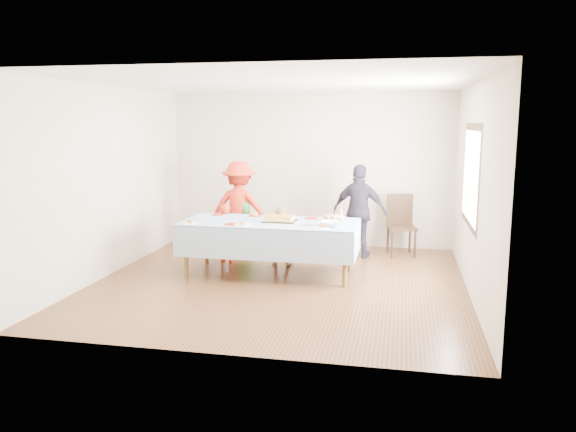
# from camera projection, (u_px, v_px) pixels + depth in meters

# --- Properties ---
(ground) EXTENTS (5.00, 5.00, 0.00)m
(ground) POSITION_uv_depth(u_px,v_px,m) (280.00, 282.00, 7.75)
(ground) COLOR #402612
(ground) RESTS_ON ground
(room_walls) EXTENTS (5.04, 5.04, 2.72)m
(room_walls) POSITION_uv_depth(u_px,v_px,m) (284.00, 153.00, 7.45)
(room_walls) COLOR #C0B29D
(room_walls) RESTS_ON ground
(party_table) EXTENTS (2.50, 1.10, 0.78)m
(party_table) POSITION_uv_depth(u_px,v_px,m) (270.00, 225.00, 8.03)
(party_table) COLOR brown
(party_table) RESTS_ON ground
(birthday_cake) EXTENTS (0.46, 0.35, 0.08)m
(birthday_cake) POSITION_uv_depth(u_px,v_px,m) (280.00, 219.00, 8.01)
(birthday_cake) COLOR black
(birthday_cake) RESTS_ON party_table
(rolls_tray) EXTENTS (0.30, 0.30, 0.09)m
(rolls_tray) POSITION_uv_depth(u_px,v_px,m) (332.00, 218.00, 8.07)
(rolls_tray) COLOR black
(rolls_tray) RESTS_ON party_table
(punch_bowl) EXTENTS (0.30, 0.30, 0.07)m
(punch_bowl) POSITION_uv_depth(u_px,v_px,m) (331.00, 224.00, 7.63)
(punch_bowl) COLOR silver
(punch_bowl) RESTS_ON party_table
(party_hat) EXTENTS (0.10, 0.10, 0.17)m
(party_hat) POSITION_uv_depth(u_px,v_px,m) (341.00, 213.00, 8.26)
(party_hat) COLOR silver
(party_hat) RESTS_ON party_table
(fork_pile) EXTENTS (0.24, 0.18, 0.07)m
(fork_pile) POSITION_uv_depth(u_px,v_px,m) (309.00, 223.00, 7.71)
(fork_pile) COLOR white
(fork_pile) RESTS_ON party_table
(plate_red_far_a) EXTENTS (0.17, 0.17, 0.01)m
(plate_red_far_a) POSITION_uv_depth(u_px,v_px,m) (218.00, 215.00, 8.56)
(plate_red_far_a) COLOR red
(plate_red_far_a) RESTS_ON party_table
(plate_red_far_b) EXTENTS (0.20, 0.20, 0.01)m
(plate_red_far_b) POSITION_uv_depth(u_px,v_px,m) (255.00, 216.00, 8.46)
(plate_red_far_b) COLOR red
(plate_red_far_b) RESTS_ON party_table
(plate_red_far_c) EXTENTS (0.17, 0.17, 0.01)m
(plate_red_far_c) POSITION_uv_depth(u_px,v_px,m) (284.00, 216.00, 8.40)
(plate_red_far_c) COLOR red
(plate_red_far_c) RESTS_ON party_table
(plate_red_far_d) EXTENTS (0.18, 0.18, 0.01)m
(plate_red_far_d) POSITION_uv_depth(u_px,v_px,m) (311.00, 218.00, 8.26)
(plate_red_far_d) COLOR red
(plate_red_far_d) RESTS_ON party_table
(plate_red_near) EXTENTS (0.17, 0.17, 0.01)m
(plate_red_near) POSITION_uv_depth(u_px,v_px,m) (230.00, 224.00, 7.77)
(plate_red_near) COLOR red
(plate_red_near) RESTS_ON party_table
(plate_white_left) EXTENTS (0.19, 0.19, 0.01)m
(plate_white_left) POSITION_uv_depth(u_px,v_px,m) (190.00, 223.00, 7.83)
(plate_white_left) COLOR white
(plate_white_left) RESTS_ON party_table
(plate_white_mid) EXTENTS (0.22, 0.22, 0.01)m
(plate_white_mid) POSITION_uv_depth(u_px,v_px,m) (242.00, 225.00, 7.69)
(plate_white_mid) COLOR white
(plate_white_mid) RESTS_ON party_table
(plate_white_right) EXTENTS (0.22, 0.22, 0.01)m
(plate_white_right) POSITION_uv_depth(u_px,v_px,m) (321.00, 228.00, 7.50)
(plate_white_right) COLOR white
(plate_white_right) RESTS_ON party_table
(dining_chair) EXTENTS (0.52, 0.52, 1.00)m
(dining_chair) POSITION_uv_depth(u_px,v_px,m) (401.00, 221.00, 9.30)
(dining_chair) COLOR black
(dining_chair) RESTS_ON ground
(toddler_left) EXTENTS (0.40, 0.33, 0.93)m
(toddler_left) POSITION_uv_depth(u_px,v_px,m) (226.00, 233.00, 8.75)
(toddler_left) COLOR red
(toddler_left) RESTS_ON ground
(toddler_mid) EXTENTS (0.49, 0.37, 0.90)m
(toddler_mid) POSITION_uv_depth(u_px,v_px,m) (244.00, 227.00, 9.31)
(toddler_mid) COLOR #336F25
(toddler_mid) RESTS_ON ground
(toddler_right) EXTENTS (0.47, 0.39, 0.91)m
(toddler_right) POSITION_uv_depth(u_px,v_px,m) (280.00, 236.00, 8.59)
(toddler_right) COLOR tan
(toddler_right) RESTS_ON ground
(adult_left) EXTENTS (1.01, 0.60, 1.54)m
(adult_left) POSITION_uv_depth(u_px,v_px,m) (239.00, 208.00, 9.34)
(adult_left) COLOR red
(adult_left) RESTS_ON ground
(adult_right) EXTENTS (0.95, 0.56, 1.52)m
(adult_right) POSITION_uv_depth(u_px,v_px,m) (360.00, 211.00, 9.05)
(adult_right) COLOR #2B2736
(adult_right) RESTS_ON ground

